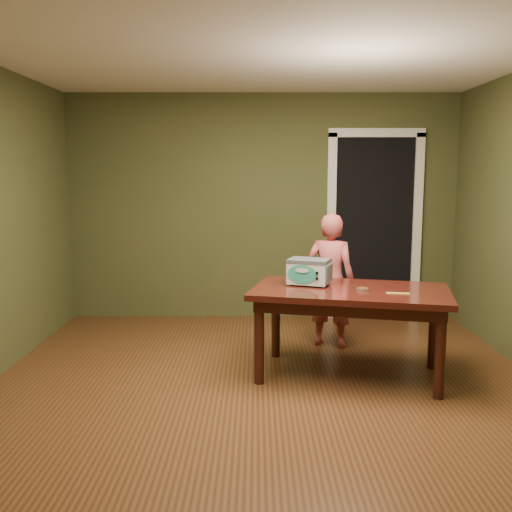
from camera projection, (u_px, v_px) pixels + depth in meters
name	position (u px, v px, depth m)	size (l,w,h in m)	color
floor	(266.00, 398.00, 4.34)	(5.00, 5.00, 0.00)	brown
room_shell	(266.00, 172.00, 4.09)	(4.52, 5.02, 2.61)	#474826
doorway	(369.00, 226.00, 6.94)	(1.10, 0.66, 2.25)	black
dining_table	(350.00, 300.00, 4.74)	(1.76, 1.24, 0.75)	#33100B
toy_oven	(309.00, 271.00, 4.87)	(0.42, 0.34, 0.22)	#4C4F54
baking_pan	(363.00, 289.00, 4.64)	(0.10, 0.10, 0.02)	silver
spatula	(398.00, 293.00, 4.53)	(0.18, 0.03, 0.01)	#FBEB6D
child	(330.00, 280.00, 5.56)	(0.48, 0.32, 1.32)	#C04F4F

